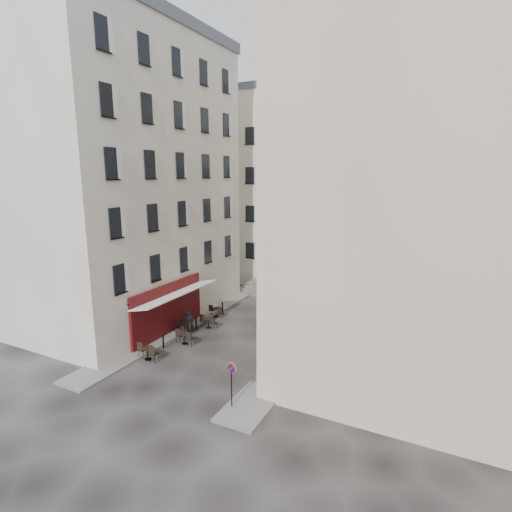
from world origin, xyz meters
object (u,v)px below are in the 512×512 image
Objects in this scene: bistro_table_a at (148,352)px; pedestrian at (189,322)px; bistro_table_b at (185,337)px; no_parking_sign at (231,376)px.

bistro_table_a is 0.86× the size of pedestrian.
pedestrian reaches higher than bistro_table_b.
pedestrian is (-7.00, 6.30, -0.79)m from no_parking_sign.
no_parking_sign is 7.19m from bistro_table_a.
pedestrian is at bearing 92.61° from bistro_table_a.
bistro_table_a is at bearing 172.88° from no_parking_sign.
bistro_table_a is (-6.80, 2.04, -1.10)m from no_parking_sign.
bistro_table_b is at bearing 151.95° from no_parking_sign.
pedestrian is (-0.78, 1.50, 0.34)m from bistro_table_b.
bistro_table_b is at bearing 73.22° from pedestrian.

